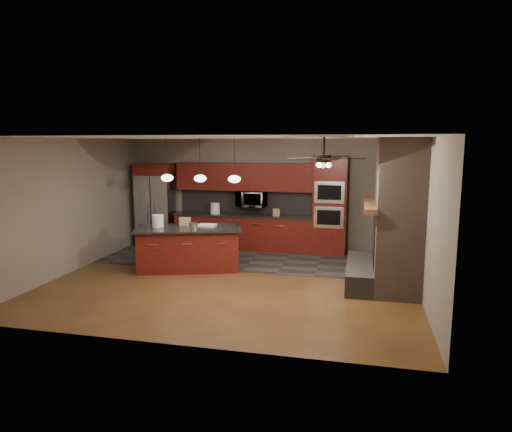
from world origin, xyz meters
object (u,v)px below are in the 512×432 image
(refrigerator, at_px, (157,205))
(kitchen_island, at_px, (189,248))
(paint_tray, at_px, (207,225))
(counter_box, at_px, (276,212))
(paint_can, at_px, (194,226))
(white_bucket, at_px, (158,221))
(counter_bucket, at_px, (215,208))
(oven_tower, at_px, (330,206))
(microwave, at_px, (252,199))
(cardboard_box, at_px, (185,221))

(refrigerator, xyz_separation_m, kitchen_island, (1.68, -2.03, -0.62))
(paint_tray, distance_m, counter_box, 2.17)
(kitchen_island, xyz_separation_m, paint_can, (0.16, -0.11, 0.52))
(white_bucket, bearing_deg, counter_bucket, 75.86)
(refrigerator, bearing_deg, oven_tower, 0.93)
(microwave, distance_m, counter_bucket, 0.99)
(microwave, distance_m, refrigerator, 2.56)
(paint_can, bearing_deg, microwave, 72.53)
(oven_tower, height_order, white_bucket, oven_tower)
(refrigerator, height_order, paint_tray, refrigerator)
(microwave, relative_size, paint_tray, 1.95)
(oven_tower, bearing_deg, white_bucket, -147.49)
(refrigerator, xyz_separation_m, counter_bucket, (1.60, 0.08, -0.05))
(paint_tray, bearing_deg, counter_box, 52.62)
(oven_tower, height_order, cardboard_box, oven_tower)
(microwave, height_order, paint_can, microwave)
(paint_can, height_order, cardboard_box, cardboard_box)
(oven_tower, xyz_separation_m, counter_bucket, (-2.93, 0.01, -0.15))
(oven_tower, height_order, refrigerator, oven_tower)
(microwave, distance_m, paint_tray, 2.02)
(microwave, height_order, refrigerator, refrigerator)
(white_bucket, bearing_deg, microwave, 56.39)
(oven_tower, relative_size, cardboard_box, 9.52)
(paint_can, height_order, counter_bucket, counter_bucket)
(counter_bucket, bearing_deg, paint_can, -83.82)
(microwave, bearing_deg, counter_box, -8.76)
(oven_tower, distance_m, white_bucket, 4.14)
(counter_bucket, bearing_deg, cardboard_box, -92.77)
(refrigerator, relative_size, white_bucket, 8.26)
(cardboard_box, height_order, counter_box, same)
(refrigerator, height_order, counter_box, refrigerator)
(white_bucket, bearing_deg, cardboard_box, 37.89)
(white_bucket, distance_m, counter_box, 3.08)
(kitchen_island, distance_m, cardboard_box, 0.61)
(oven_tower, distance_m, paint_tray, 3.13)
(oven_tower, relative_size, counter_box, 13.35)
(cardboard_box, height_order, counter_bucket, counter_bucket)
(kitchen_island, distance_m, counter_box, 2.62)
(cardboard_box, bearing_deg, white_bucket, -161.28)
(microwave, relative_size, paint_can, 3.89)
(refrigerator, distance_m, paint_tray, 2.70)
(paint_tray, height_order, cardboard_box, cardboard_box)
(microwave, relative_size, counter_bucket, 2.64)
(paint_can, distance_m, paint_tray, 0.40)
(oven_tower, relative_size, white_bucket, 9.05)
(cardboard_box, distance_m, counter_bucket, 1.87)
(refrigerator, xyz_separation_m, counter_box, (3.20, 0.03, -0.10))
(microwave, height_order, white_bucket, microwave)
(oven_tower, xyz_separation_m, cardboard_box, (-3.02, -1.86, -0.19))
(kitchen_island, height_order, cardboard_box, cardboard_box)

